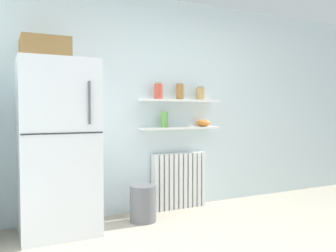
% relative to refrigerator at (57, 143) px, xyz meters
% --- Properties ---
extents(ground_plane, '(7.04, 7.04, 0.00)m').
position_rel_refrigerator_xyz_m(ground_plane, '(1.48, -1.17, -0.90)').
color(ground_plane, '#B2A893').
extents(back_wall, '(7.04, 0.10, 2.60)m').
position_rel_refrigerator_xyz_m(back_wall, '(1.48, 0.38, 0.40)').
color(back_wall, silver).
rests_on(back_wall, ground_plane).
extents(refrigerator, '(0.74, 0.70, 1.92)m').
position_rel_refrigerator_xyz_m(refrigerator, '(0.00, 0.00, 0.00)').
color(refrigerator, silver).
rests_on(refrigerator, ground_plane).
extents(radiator, '(0.70, 0.12, 0.69)m').
position_rel_refrigerator_xyz_m(radiator, '(1.50, 0.25, -0.56)').
color(radiator, white).
rests_on(radiator, ground_plane).
extents(wall_shelf_lower, '(1.02, 0.22, 0.02)m').
position_rel_refrigerator_xyz_m(wall_shelf_lower, '(1.50, 0.22, 0.10)').
color(wall_shelf_lower, white).
extents(wall_shelf_upper, '(1.02, 0.22, 0.02)m').
position_rel_refrigerator_xyz_m(wall_shelf_upper, '(1.50, 0.22, 0.44)').
color(wall_shelf_upper, white).
extents(storage_jar_0, '(0.10, 0.10, 0.20)m').
position_rel_refrigerator_xyz_m(storage_jar_0, '(1.21, 0.22, 0.55)').
color(storage_jar_0, '#C64C38').
rests_on(storage_jar_0, wall_shelf_upper).
extents(storage_jar_1, '(0.10, 0.10, 0.21)m').
position_rel_refrigerator_xyz_m(storage_jar_1, '(1.50, 0.22, 0.56)').
color(storage_jar_1, olive).
rests_on(storage_jar_1, wall_shelf_upper).
extents(storage_jar_2, '(0.12, 0.12, 0.17)m').
position_rel_refrigerator_xyz_m(storage_jar_2, '(1.80, 0.22, 0.54)').
color(storage_jar_2, tan).
rests_on(storage_jar_2, wall_shelf_upper).
extents(vase, '(0.09, 0.09, 0.19)m').
position_rel_refrigerator_xyz_m(vase, '(1.29, 0.22, 0.21)').
color(vase, '#66A84C').
rests_on(vase, wall_shelf_lower).
extents(shelf_bowl, '(0.19, 0.19, 0.09)m').
position_rel_refrigerator_xyz_m(shelf_bowl, '(1.84, 0.22, 0.16)').
color(shelf_bowl, orange).
rests_on(shelf_bowl, wall_shelf_lower).
extents(trash_bin, '(0.29, 0.29, 0.40)m').
position_rel_refrigerator_xyz_m(trash_bin, '(0.90, -0.04, -0.70)').
color(trash_bin, slate).
rests_on(trash_bin, ground_plane).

